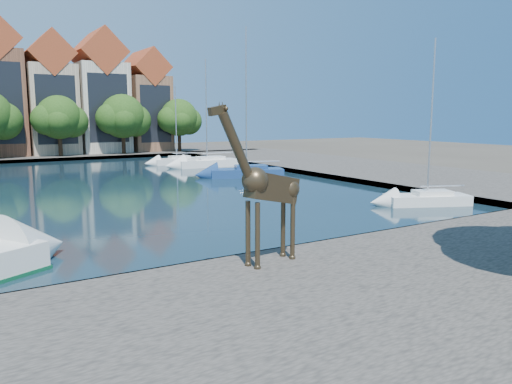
# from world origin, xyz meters

# --- Properties ---
(ground) EXTENTS (160.00, 160.00, 0.00)m
(ground) POSITION_xyz_m (0.00, 0.00, 0.00)
(ground) COLOR #38332B
(ground) RESTS_ON ground
(water_basin) EXTENTS (38.00, 50.00, 0.08)m
(water_basin) POSITION_xyz_m (0.00, 24.00, 0.04)
(water_basin) COLOR black
(water_basin) RESTS_ON ground
(near_quay) EXTENTS (50.00, 14.00, 0.50)m
(near_quay) POSITION_xyz_m (0.00, -7.00, 0.25)
(near_quay) COLOR #4E4A44
(near_quay) RESTS_ON ground
(far_quay) EXTENTS (60.00, 16.00, 0.50)m
(far_quay) POSITION_xyz_m (0.00, 56.00, 0.25)
(far_quay) COLOR #4E4A44
(far_quay) RESTS_ON ground
(right_quay) EXTENTS (14.00, 52.00, 0.50)m
(right_quay) POSITION_xyz_m (25.00, 24.00, 0.25)
(right_quay) COLOR #4E4A44
(right_quay) RESTS_ON ground
(townhouse_east_inner) EXTENTS (5.94, 9.18, 15.79)m
(townhouse_east_inner) POSITION_xyz_m (2.00, 55.99, 7.73)
(townhouse_east_inner) COLOR tan
(townhouse_east_inner) RESTS_ON far_quay
(townhouse_east_mid) EXTENTS (6.43, 9.18, 16.65)m
(townhouse_east_mid) POSITION_xyz_m (8.50, 55.99, 8.10)
(townhouse_east_mid) COLOR beige
(townhouse_east_mid) RESTS_ON far_quay
(townhouse_east_end) EXTENTS (5.44, 9.18, 14.43)m
(townhouse_east_end) POSITION_xyz_m (15.00, 55.99, 7.11)
(townhouse_east_end) COLOR brown
(townhouse_east_end) RESTS_ON far_quay
(far_tree_mid_east) EXTENTS (7.02, 5.40, 7.52)m
(far_tree_mid_east) POSITION_xyz_m (2.10, 50.49, 5.13)
(far_tree_mid_east) COLOR #332114
(far_tree_mid_east) RESTS_ON far_quay
(far_tree_east) EXTENTS (7.54, 5.80, 7.84)m
(far_tree_east) POSITION_xyz_m (10.11, 50.49, 5.24)
(far_tree_east) COLOR #332114
(far_tree_east) RESTS_ON far_quay
(far_tree_far_east) EXTENTS (6.76, 5.20, 7.36)m
(far_tree_far_east) POSITION_xyz_m (18.09, 50.49, 5.08)
(far_tree_far_east) COLOR #332114
(far_tree_far_east) RESTS_ON far_quay
(giraffe_statue) EXTENTS (3.74, 1.13, 5.37)m
(giraffe_statue) POSITION_xyz_m (-0.91, -1.56, 3.14)
(giraffe_statue) COLOR #392D1C
(giraffe_statue) RESTS_ON near_quay
(sailboat_right_a) EXTENTS (5.36, 3.69, 9.97)m
(sailboat_right_a) POSITION_xyz_m (15.00, 4.78, 0.58)
(sailboat_right_a) COLOR silver
(sailboat_right_a) RESTS_ON water_basin
(sailboat_right_b) EXTENTS (6.83, 4.44, 13.03)m
(sailboat_right_b) POSITION_xyz_m (12.67, 22.79, 0.68)
(sailboat_right_b) COLOR navy
(sailboat_right_b) RESTS_ON water_basin
(sailboat_right_c) EXTENTS (6.65, 2.64, 11.31)m
(sailboat_right_c) POSITION_xyz_m (13.66, 32.79, 0.69)
(sailboat_right_c) COLOR white
(sailboat_right_c) RESTS_ON water_basin
(sailboat_right_d) EXTENTS (5.27, 2.00, 8.67)m
(sailboat_right_d) POSITION_xyz_m (12.00, 37.17, 0.59)
(sailboat_right_d) COLOR silver
(sailboat_right_d) RESTS_ON water_basin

